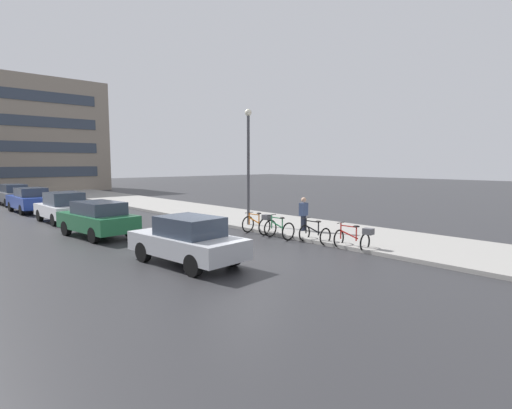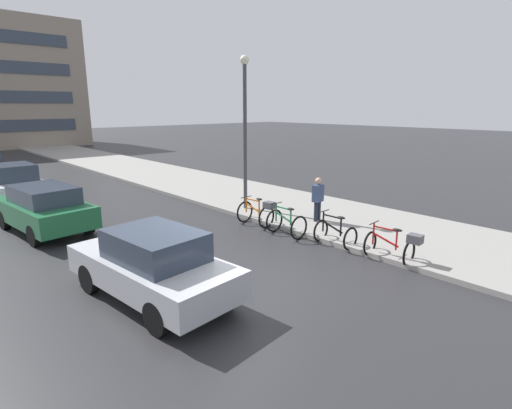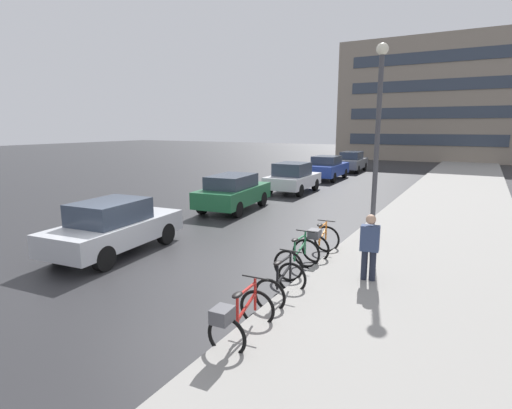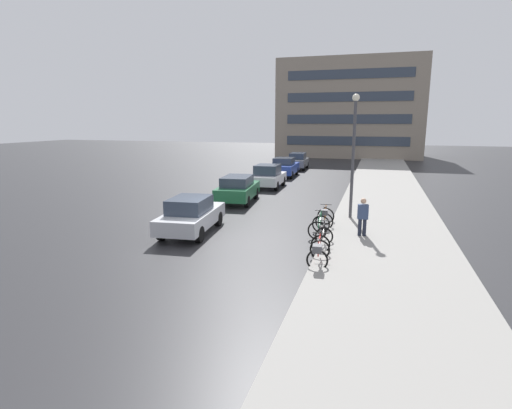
{
  "view_description": "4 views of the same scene",
  "coord_description": "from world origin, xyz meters",
  "views": [
    {
      "loc": [
        -8.47,
        -9.88,
        3.17
      ],
      "look_at": [
        2.23,
        1.86,
        1.5
      ],
      "focal_mm": 28.0,
      "sensor_mm": 36.0,
      "label": 1
    },
    {
      "loc": [
        -5.46,
        -6.53,
        3.96
      ],
      "look_at": [
        1.93,
        1.5,
        1.27
      ],
      "focal_mm": 28.0,
      "sensor_mm": 36.0,
      "label": 2
    },
    {
      "loc": [
        6.98,
        -6.83,
        3.51
      ],
      "look_at": [
        1.26,
        3.28,
        1.23
      ],
      "focal_mm": 28.0,
      "sensor_mm": 36.0,
      "label": 3
    },
    {
      "loc": [
        5.41,
        -13.88,
        4.53
      ],
      "look_at": [
        0.64,
        1.85,
        1.1
      ],
      "focal_mm": 28.0,
      "sensor_mm": 36.0,
      "label": 4
    }
  ],
  "objects": [
    {
      "name": "car_grey",
      "position": [
        -1.89,
        24.13,
        0.8
      ],
      "size": [
        1.86,
        4.04,
        1.58
      ],
      "color": "slate",
      "rests_on": "ground"
    },
    {
      "name": "bicycle_nearest",
      "position": [
        3.8,
        -1.78,
        0.48
      ],
      "size": [
        0.75,
        1.43,
        0.96
      ],
      "color": "black",
      "rests_on": "ground"
    },
    {
      "name": "ground_plane",
      "position": [
        0.0,
        0.0,
        0.0
      ],
      "size": [
        140.0,
        140.0,
        0.0
      ],
      "primitive_type": "plane",
      "color": "#28282B"
    },
    {
      "name": "bicycle_third",
      "position": [
        3.34,
        1.65,
        0.41
      ],
      "size": [
        0.75,
        1.12,
        0.98
      ],
      "color": "black",
      "rests_on": "ground"
    },
    {
      "name": "car_white",
      "position": [
        -1.8,
        12.71,
        0.8
      ],
      "size": [
        2.03,
        3.84,
        1.6
      ],
      "color": "silver",
      "rests_on": "ground"
    },
    {
      "name": "car_green",
      "position": [
        -2.08,
        7.21,
        0.79
      ],
      "size": [
        2.21,
        4.21,
        1.52
      ],
      "color": "#1E6038",
      "rests_on": "ground"
    },
    {
      "name": "bicycle_second",
      "position": [
        3.69,
        0.03,
        0.38
      ],
      "size": [
        0.69,
        1.11,
        0.98
      ],
      "color": "black",
      "rests_on": "ground"
    },
    {
      "name": "bicycle_farthest",
      "position": [
        3.4,
        2.99,
        0.5
      ],
      "size": [
        0.82,
        1.37,
        0.98
      ],
      "color": "black",
      "rests_on": "ground"
    },
    {
      "name": "streetlamp",
      "position": [
        4.36,
        4.75,
        3.43
      ],
      "size": [
        0.33,
        0.33,
        5.73
      ],
      "color": "#424247",
      "rests_on": "ground"
    },
    {
      "name": "car_blue",
      "position": [
        -2.0,
        18.69,
        0.79
      ],
      "size": [
        2.02,
        4.27,
        1.58
      ],
      "color": "navy",
      "rests_on": "ground"
    },
    {
      "name": "car_silver",
      "position": [
        -1.79,
        0.63,
        0.76
      ],
      "size": [
        2.12,
        4.21,
        1.51
      ],
      "color": "#B2B5BA",
      "rests_on": "ground"
    },
    {
      "name": "pedestrian",
      "position": [
        5.01,
        1.75,
        0.92
      ],
      "size": [
        0.43,
        0.29,
        1.64
      ],
      "color": "#1E2333",
      "rests_on": "ground"
    },
    {
      "name": "building_facade_main",
      "position": [
        1.65,
        41.42,
        6.11
      ],
      "size": [
        17.93,
        10.11,
        12.23
      ],
      "color": "gray",
      "rests_on": "ground"
    },
    {
      "name": "sidewalk_kerb",
      "position": [
        6.0,
        10.0,
        0.07
      ],
      "size": [
        4.8,
        60.0,
        0.14
      ],
      "primitive_type": "cube",
      "color": "gray",
      "rests_on": "ground"
    }
  ]
}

